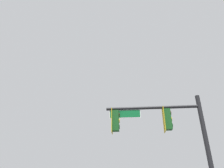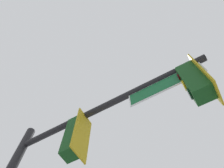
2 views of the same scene
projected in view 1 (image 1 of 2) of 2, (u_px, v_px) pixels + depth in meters
name	position (u px, v px, depth m)	size (l,w,h in m)	color
signal_pole_near	(168.00, 132.00, 11.00)	(4.92, 1.41, 6.25)	black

